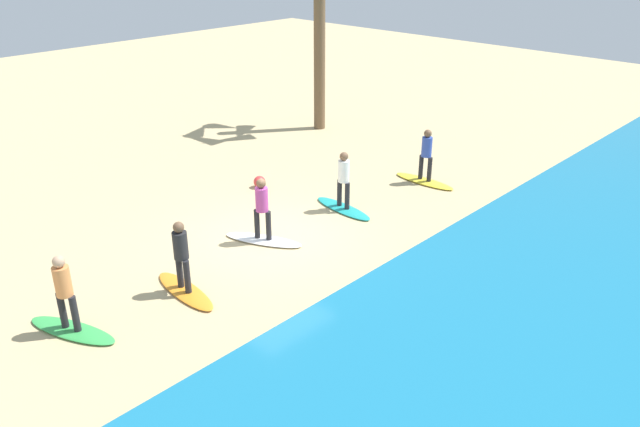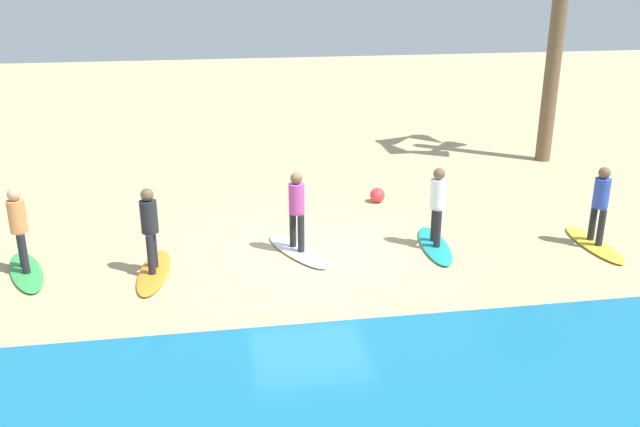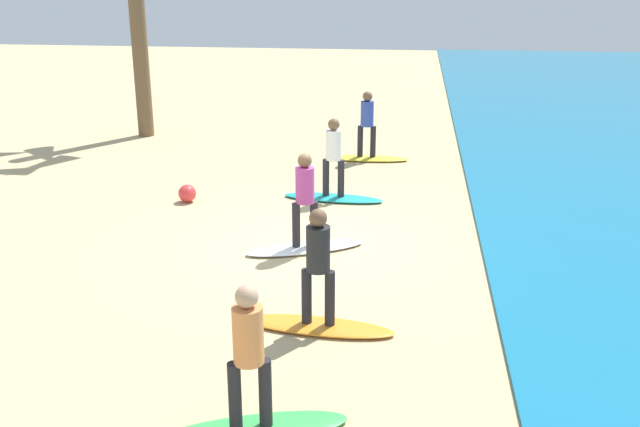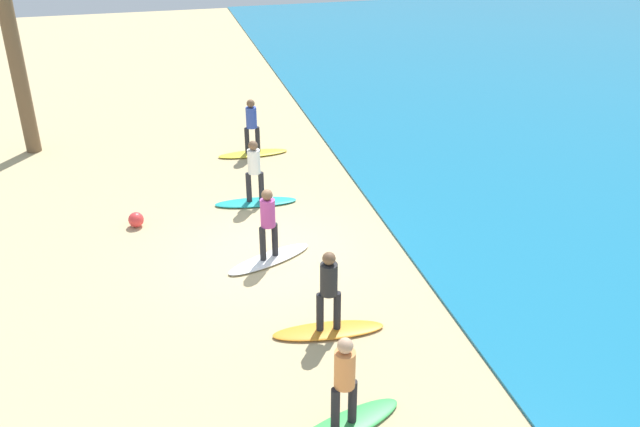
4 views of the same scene
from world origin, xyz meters
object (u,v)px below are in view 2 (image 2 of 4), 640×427
Objects in this scene: surfer_orange at (150,224)px; surfer_green at (18,224)px; surfboard_orange at (154,272)px; surfboard_green at (26,272)px; surfboard_teal at (435,245)px; surfer_teal at (438,201)px; surfboard_yellow at (594,244)px; surfboard_white at (297,251)px; beach_ball at (377,195)px; surfer_yellow at (601,200)px; surfer_white at (297,205)px.

surfer_green is at bearing -9.58° from surfer_orange.
surfboard_green is (2.43, -0.41, 0.00)m from surfboard_orange.
surfer_teal is at bearing -91.43° from surfboard_teal.
surfboard_white is (6.21, -0.66, 0.00)m from surfboard_yellow.
surfboard_yellow is 5.70× the size of beach_ball.
surfboard_orange is (9.06, -0.07, -0.99)m from surfer_yellow.
surfer_orange is 6.29m from beach_ball.
surfer_yellow is 11.53m from surfboard_green.
surfer_orange reaches higher than surfboard_orange.
surfboard_teal is 8.21m from surfer_green.
surfboard_white is at bearing -87.89° from surfboard_teal.
surfer_yellow is 0.78× the size of surfboard_green.
surfboard_teal is 1.00× the size of surfboard_green.
surfboard_white is 1.28× the size of surfer_green.
surfboard_yellow is 1.28× the size of surfer_teal.
surfer_teal is (3.33, -0.48, 0.00)m from surfer_yellow.
beach_ball is (3.84, -3.47, -0.85)m from surfer_yellow.
surfer_teal and surfer_green have the same top height.
surfboard_teal is 3.06m from surfer_white.
surfer_yellow is 0.78× the size of surfboard_teal.
surfboard_yellow and surfboard_green have the same top height.
surfboard_green is (2.43, -0.41, -0.99)m from surfer_orange.
surfer_orange is 0.78× the size of surfboard_green.
surfboard_green is at bearing -0.04° from surfer_teal.
surfer_yellow is at bearing 173.95° from surfer_white.
surfer_orange is (5.73, 0.40, 0.99)m from surfboard_teal.
surfboard_teal is 0.99m from surfer_teal.
surfboard_white is at bearing 49.85° from beach_ball.
surfer_white and surfer_orange have the same top height.
surfer_orange is at bearing 5.17° from surfboard_orange.
surfboard_white is 1.28× the size of surfer_white.
surfer_green is 8.25m from beach_ball.
surfboard_yellow is at bearing 177.60° from surfer_green.
surfer_orange is at bearing -0.46° from surfer_yellow.
surfer_teal is at bearing -98.79° from surfboard_yellow.
surfboard_teal is at bearing 70.38° from surfboard_green.
surfer_yellow is at bearing 87.54° from surfboard_teal.
surfboard_orange is at bearing 4.04° from surfer_teal.
beach_ball is (-2.38, -2.82, 0.14)m from surfboard_white.
surfer_orange reaches higher than surfboard_white.
surfboard_green is (8.15, -0.01, 0.00)m from surfboard_teal.
surfer_yellow is 1.00× the size of surfer_orange.
surfboard_yellow is at bearing 94.71° from surfboard_orange.
surfer_white is at bearing 49.85° from beach_ball.
beach_ball is at bearing 128.26° from surfboard_orange.
surfer_yellow is 0.78× the size of surfboard_white.
beach_ball is at bearing -42.16° from surfer_yellow.
surfer_teal reaches higher than surfboard_teal.
surfer_orange is at bearing 11.63° from surfer_white.
surfboard_white is at bearing 106.80° from surfboard_orange.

